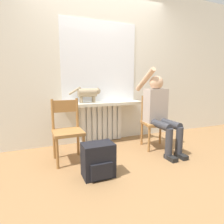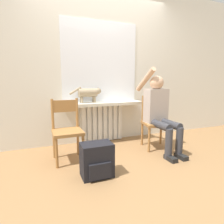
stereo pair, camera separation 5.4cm
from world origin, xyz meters
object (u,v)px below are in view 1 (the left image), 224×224
at_px(chair_right, 155,121).
at_px(cat, 88,93).
at_px(person, 159,109).
at_px(backpack, 98,160).
at_px(chair_left, 67,130).

distance_m(chair_right, cat, 1.18).
bearing_deg(person, backpack, -158.22).
bearing_deg(person, chair_right, 86.05).
bearing_deg(backpack, chair_right, 26.60).
relative_size(person, backpack, 3.31).
height_order(chair_right, person, person).
bearing_deg(cat, chair_left, -129.41).
bearing_deg(chair_right, chair_left, -168.03).
distance_m(cat, backpack, 1.33).
distance_m(chair_left, backpack, 0.67).
xyz_separation_m(chair_left, person, (1.38, -0.12, 0.21)).
distance_m(person, backpack, 1.31).
relative_size(chair_left, cat, 1.55).
relative_size(cat, backpack, 1.39).
bearing_deg(cat, backpack, -100.47).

